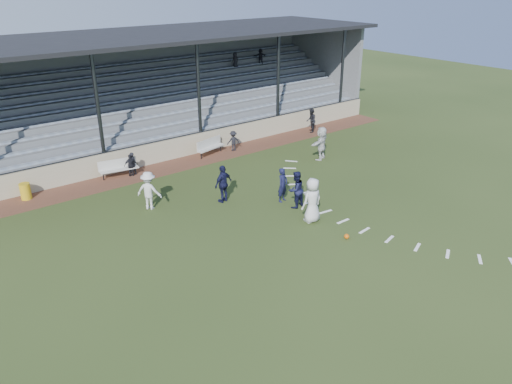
# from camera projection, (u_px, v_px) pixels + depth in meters

# --- Properties ---
(ground) EXTENTS (90.00, 90.00, 0.00)m
(ground) POSITION_uv_depth(u_px,v_px,m) (294.00, 241.00, 20.03)
(ground) COLOR #2C3B18
(ground) RESTS_ON ground
(cinder_track) EXTENTS (34.00, 2.00, 0.02)m
(cinder_track) POSITION_uv_depth(u_px,v_px,m) (167.00, 168.00, 27.58)
(cinder_track) COLOR #542F21
(cinder_track) RESTS_ON ground
(retaining_wall) EXTENTS (34.00, 0.18, 1.20)m
(retaining_wall) POSITION_uv_depth(u_px,v_px,m) (157.00, 153.00, 28.10)
(retaining_wall) COLOR tan
(retaining_wall) RESTS_ON ground
(bench_left) EXTENTS (2.04, 0.79, 0.95)m
(bench_left) POSITION_uv_depth(u_px,v_px,m) (118.00, 166.00, 26.12)
(bench_left) COLOR beige
(bench_left) RESTS_ON cinder_track
(bench_right) EXTENTS (2.04, 0.94, 0.95)m
(bench_right) POSITION_uv_depth(u_px,v_px,m) (210.00, 145.00, 29.32)
(bench_right) COLOR beige
(bench_right) RESTS_ON cinder_track
(trash_bin) EXTENTS (0.49, 0.49, 0.79)m
(trash_bin) POSITION_uv_depth(u_px,v_px,m) (25.00, 191.00, 23.59)
(trash_bin) COLOR gold
(trash_bin) RESTS_ON cinder_track
(football) EXTENTS (0.21, 0.21, 0.21)m
(football) POSITION_uv_depth(u_px,v_px,m) (347.00, 236.00, 20.18)
(football) COLOR #CE580C
(football) RESTS_ON ground
(player_white_lead) EXTENTS (0.99, 0.66, 2.00)m
(player_white_lead) POSITION_uv_depth(u_px,v_px,m) (312.00, 200.00, 21.25)
(player_white_lead) COLOR silver
(player_white_lead) RESTS_ON ground
(player_navy_lead) EXTENTS (0.68, 0.54, 1.64)m
(player_navy_lead) POSITION_uv_depth(u_px,v_px,m) (283.00, 185.00, 23.24)
(player_navy_lead) COLOR #131435
(player_navy_lead) RESTS_ON ground
(player_navy_mid) EXTENTS (0.90, 0.73, 1.74)m
(player_navy_mid) POSITION_uv_depth(u_px,v_px,m) (296.00, 190.00, 22.61)
(player_navy_mid) COLOR #131435
(player_navy_mid) RESTS_ON ground
(player_white_wing) EXTENTS (1.24, 1.32, 1.79)m
(player_white_wing) POSITION_uv_depth(u_px,v_px,m) (149.00, 191.00, 22.45)
(player_white_wing) COLOR silver
(player_white_wing) RESTS_ON ground
(player_navy_wing) EXTENTS (1.13, 0.66, 1.81)m
(player_navy_wing) POSITION_uv_depth(u_px,v_px,m) (223.00, 184.00, 23.16)
(player_navy_wing) COLOR #131435
(player_navy_wing) RESTS_ON ground
(player_white_back) EXTENTS (1.86, 1.24, 1.93)m
(player_white_back) POSITION_uv_depth(u_px,v_px,m) (321.00, 143.00, 28.48)
(player_white_back) COLOR silver
(player_white_back) RESTS_ON ground
(official) EXTENTS (0.97, 0.97, 1.59)m
(official) POSITION_uv_depth(u_px,v_px,m) (311.00, 121.00, 33.37)
(official) COLOR black
(official) RESTS_ON cinder_track
(sub_left_near) EXTENTS (0.50, 0.37, 1.26)m
(sub_left_near) POSITION_uv_depth(u_px,v_px,m) (132.00, 164.00, 26.30)
(sub_left_near) COLOR black
(sub_left_near) RESTS_ON cinder_track
(sub_left_far) EXTENTS (0.75, 0.46, 1.19)m
(sub_left_far) POSITION_uv_depth(u_px,v_px,m) (131.00, 165.00, 26.19)
(sub_left_far) COLOR black
(sub_left_far) RESTS_ON cinder_track
(sub_right) EXTENTS (0.88, 0.65, 1.22)m
(sub_right) POSITION_uv_depth(u_px,v_px,m) (233.00, 141.00, 29.94)
(sub_right) COLOR black
(sub_right) RESTS_ON cinder_track
(grandstand) EXTENTS (34.60, 9.00, 6.61)m
(grandstand) POSITION_uv_depth(u_px,v_px,m) (119.00, 108.00, 30.85)
(grandstand) COLOR slate
(grandstand) RESTS_ON ground
(penalty_arc) EXTENTS (3.89, 14.63, 0.01)m
(penalty_arc) POSITION_uv_depth(u_px,v_px,m) (363.00, 213.00, 22.36)
(penalty_arc) COLOR white
(penalty_arc) RESTS_ON ground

